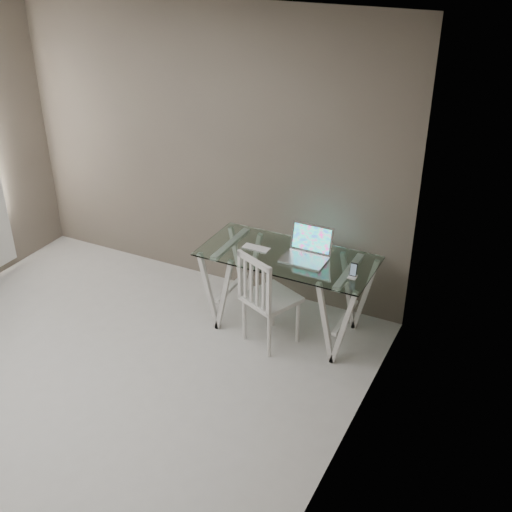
{
  "coord_description": "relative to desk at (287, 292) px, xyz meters",
  "views": [
    {
      "loc": [
        2.97,
        -2.67,
        3.36
      ],
      "look_at": [
        0.92,
        1.43,
        0.85
      ],
      "focal_mm": 45.0,
      "sensor_mm": 36.0,
      "label": 1
    }
  ],
  "objects": [
    {
      "name": "mouse",
      "position": [
        -0.15,
        -0.28,
        0.38
      ],
      "size": [
        0.11,
        0.06,
        0.03
      ],
      "primitive_type": "ellipsoid",
      "color": "white",
      "rests_on": "desk"
    },
    {
      "name": "room",
      "position": [
        -1.13,
        -1.71,
        1.33
      ],
      "size": [
        4.5,
        4.52,
        2.71
      ],
      "color": "#BAB7B2",
      "rests_on": "ground"
    },
    {
      "name": "chair",
      "position": [
        -0.07,
        -0.3,
        0.11
      ],
      "size": [
        0.53,
        0.53,
        0.89
      ],
      "rotation": [
        0.0,
        0.0,
        -0.41
      ],
      "color": "silver",
      "rests_on": "ground"
    },
    {
      "name": "keyboard",
      "position": [
        -0.3,
        -0.01,
        0.37
      ],
      "size": [
        0.25,
        0.11,
        0.01
      ],
      "primitive_type": "cube",
      "color": "silver",
      "rests_on": "desk"
    },
    {
      "name": "phone_dock",
      "position": [
        0.62,
        -0.1,
        0.4
      ],
      "size": [
        0.07,
        0.07,
        0.13
      ],
      "color": "white",
      "rests_on": "desk"
    },
    {
      "name": "desk",
      "position": [
        0.0,
        0.0,
        0.0
      ],
      "size": [
        1.5,
        0.7,
        0.75
      ],
      "color": "silver",
      "rests_on": "ground"
    },
    {
      "name": "laptop",
      "position": [
        0.16,
        0.05,
        0.42
      ],
      "size": [
        0.37,
        0.32,
        0.26
      ],
      "color": "#B4B4B9",
      "rests_on": "desk"
    }
  ]
}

